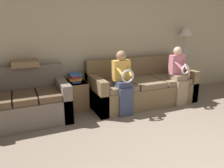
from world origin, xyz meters
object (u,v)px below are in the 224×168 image
floor_lamp (186,36)px  side_shelf (76,95)px  child_right_seated (179,74)px  couch_main (141,87)px  couch_side (25,103)px  child_left_seated (123,80)px  book_stack (75,77)px  throw_pillow (25,63)px

floor_lamp → side_shelf: bearing=-178.2°
child_right_seated → couch_main: bearing=148.0°
couch_main → side_shelf: 1.42m
couch_side → child_right_seated: child_right_seated is taller
child_left_seated → book_stack: bearing=140.1°
couch_side → throw_pillow: 0.73m
child_left_seated → throw_pillow: child_left_seated is taller
couch_main → throw_pillow: size_ratio=4.92×
book_stack → floor_lamp: floor_lamp is taller
floor_lamp → child_right_seated: bearing=-136.2°
couch_main → floor_lamp: 1.77m
couch_side → book_stack: bearing=12.0°
side_shelf → couch_main: bearing=-8.7°
child_right_seated → throw_pillow: size_ratio=2.63×
side_shelf → throw_pillow: (-0.89, 0.11, 0.70)m
floor_lamp → throw_pillow: (-3.69, 0.03, -0.40)m
floor_lamp → couch_main: bearing=-167.7°
side_shelf → floor_lamp: bearing=1.8°
side_shelf → book_stack: (-0.01, 0.00, 0.36)m
couch_main → throw_pillow: 2.41m
couch_main → throw_pillow: (-2.29, 0.33, 0.66)m
child_right_seated → child_left_seated: bearing=-179.9°
child_right_seated → book_stack: bearing=163.1°
child_left_seated → floor_lamp: size_ratio=0.75×
couch_main → side_shelf: couch_main is taller
couch_main → child_left_seated: size_ratio=1.89×
couch_side → book_stack: (0.96, 0.20, 0.32)m
couch_side → child_right_seated: bearing=-8.0°
side_shelf → throw_pillow: bearing=172.7°
couch_side → throw_pillow: throw_pillow is taller
throw_pillow → couch_main: bearing=-8.2°
couch_side → floor_lamp: 3.92m
book_stack → floor_lamp: 2.90m
couch_main → child_left_seated: bearing=-147.8°
side_shelf → child_right_seated: bearing=-16.9°
child_left_seated → side_shelf: child_left_seated is taller
couch_main → child_right_seated: bearing=-32.0°
side_shelf → throw_pillow: 1.14m
couch_main → child_left_seated: 0.84m
couch_side → side_shelf: (0.97, 0.20, -0.04)m
child_left_seated → child_right_seated: size_ratio=0.99×
couch_main → child_left_seated: (-0.65, -0.41, 0.33)m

